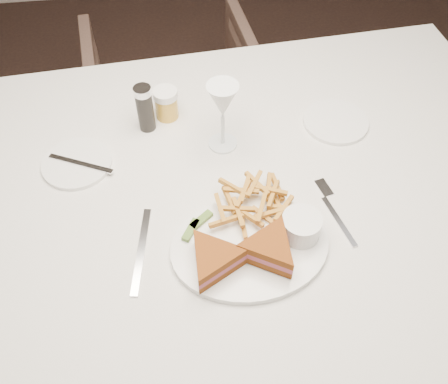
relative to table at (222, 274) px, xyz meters
The scene contains 3 objects.
table is the anchor object (origin of this frame).
chair_far 0.81m from the table, 95.40° to the left, with size 0.62×0.58×0.64m, color #4E3830.
table_setting 0.42m from the table, 69.06° to the right, with size 0.79×0.58×0.18m.
Camera 1 is at (-0.11, -0.41, 1.60)m, focal length 40.00 mm.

